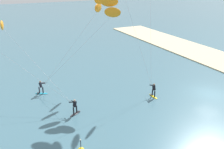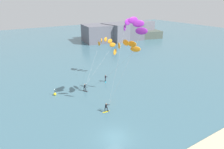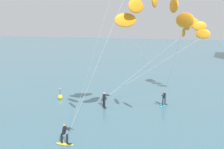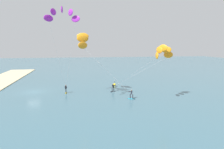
{
  "view_description": "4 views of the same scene",
  "coord_description": "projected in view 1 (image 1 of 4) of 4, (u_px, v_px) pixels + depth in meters",
  "views": [
    {
      "loc": [
        -18.49,
        22.25,
        13.1
      ],
      "look_at": [
        4.62,
        10.84,
        2.73
      ],
      "focal_mm": 39.24,
      "sensor_mm": 36.0,
      "label": 1
    },
    {
      "loc": [
        -12.57,
        -19.27,
        18.53
      ],
      "look_at": [
        7.6,
        13.13,
        3.73
      ],
      "focal_mm": 31.86,
      "sensor_mm": 36.0,
      "label": 2
    },
    {
      "loc": [
        10.96,
        -11.27,
        9.54
      ],
      "look_at": [
        3.72,
        15.31,
        3.85
      ],
      "focal_mm": 43.74,
      "sensor_mm": 36.0,
      "label": 3
    },
    {
      "loc": [
        42.75,
        8.56,
        9.38
      ],
      "look_at": [
        3.31,
        15.68,
        3.64
      ],
      "focal_mm": 32.64,
      "sensor_mm": 36.0,
      "label": 4
    }
  ],
  "objects": [
    {
      "name": "kitesurfer_far_out",
      "position": [
        102.0,
        7.0,
        28.68
      ],
      "size": [
        6.1,
        10.1,
        11.42
      ],
      "color": "#23ADD1",
      "rests_on": "ground"
    },
    {
      "name": "ground_plane",
      "position": [
        210.0,
        93.0,
        29.41
      ],
      "size": [
        240.0,
        240.0,
        0.0
      ],
      "primitive_type": "plane",
      "color": "#426B7A"
    }
  ]
}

